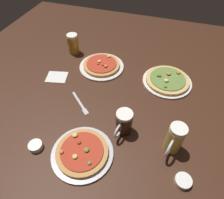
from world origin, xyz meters
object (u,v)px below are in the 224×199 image
at_px(pizza_plate_near, 82,152).
at_px(pizza_plate_far, 167,80).
at_px(beer_mug_pale, 73,44).
at_px(ramekin_butter, 36,146).
at_px(napkin_folded, 57,77).
at_px(beer_mug_amber, 174,139).
at_px(ramekin_sauce, 183,181).
at_px(fork_left, 80,103).
at_px(beer_mug_dark, 124,123).
at_px(pizza_plate_side, 102,65).

bearing_deg(pizza_plate_near, pizza_plate_far, 63.12).
height_order(pizza_plate_near, pizza_plate_far, pizza_plate_far).
bearing_deg(beer_mug_pale, pizza_plate_near, -62.37).
height_order(beer_mug_pale, ramekin_butter, beer_mug_pale).
distance_m(ramekin_butter, napkin_folded, 0.53).
bearing_deg(beer_mug_amber, ramekin_sauce, -65.90).
bearing_deg(pizza_plate_far, pizza_plate_near, -116.88).
bearing_deg(fork_left, beer_mug_amber, -13.64).
xyz_separation_m(ramekin_butter, napkin_folded, (-0.16, 0.51, -0.01)).
height_order(pizza_plate_near, fork_left, pizza_plate_near).
height_order(pizza_plate_near, ramekin_butter, pizza_plate_near).
bearing_deg(beer_mug_pale, beer_mug_dark, -46.27).
relative_size(beer_mug_dark, napkin_folded, 1.02).
xyz_separation_m(beer_mug_dark, beer_mug_pale, (-0.56, 0.58, 0.01)).
xyz_separation_m(pizza_plate_near, pizza_plate_far, (0.33, 0.64, 0.00)).
bearing_deg(pizza_plate_side, ramekin_butter, -97.78).
relative_size(beer_mug_amber, napkin_folded, 1.24).
bearing_deg(beer_mug_dark, fork_left, 160.52).
xyz_separation_m(pizza_plate_far, beer_mug_dark, (-0.17, -0.45, 0.05)).
xyz_separation_m(beer_mug_amber, beer_mug_pale, (-0.81, 0.61, -0.01)).
height_order(beer_mug_dark, beer_mug_pale, beer_mug_pale).
bearing_deg(beer_mug_dark, napkin_folded, 153.18).
relative_size(beer_mug_dark, beer_mug_amber, 0.82).
xyz_separation_m(pizza_plate_near, napkin_folded, (-0.39, 0.47, -0.01)).
distance_m(pizza_plate_far, ramekin_sauce, 0.65).
distance_m(pizza_plate_near, fork_left, 0.33).
distance_m(pizza_plate_far, pizza_plate_side, 0.46).
height_order(pizza_plate_side, ramekin_butter, pizza_plate_side).
xyz_separation_m(pizza_plate_far, fork_left, (-0.47, -0.35, -0.01)).
height_order(beer_mug_dark, ramekin_sauce, beer_mug_dark).
bearing_deg(beer_mug_amber, beer_mug_dark, 173.54).
bearing_deg(napkin_folded, ramekin_butter, -72.60).
relative_size(pizza_plate_far, ramekin_sauce, 4.33).
xyz_separation_m(beer_mug_amber, fork_left, (-0.55, 0.13, -0.08)).
distance_m(pizza_plate_near, ramekin_sauce, 0.47).
relative_size(beer_mug_pale, fork_left, 0.92).
bearing_deg(ramekin_butter, beer_mug_amber, 17.51).
relative_size(ramekin_sauce, ramekin_butter, 1.07).
bearing_deg(beer_mug_pale, beer_mug_amber, -37.03).
relative_size(pizza_plate_near, pizza_plate_side, 0.96).
distance_m(pizza_plate_side, napkin_folded, 0.32).
relative_size(pizza_plate_side, beer_mug_amber, 1.86).
xyz_separation_m(pizza_plate_near, ramekin_sauce, (0.47, 0.01, -0.00)).
height_order(pizza_plate_far, beer_mug_dark, beer_mug_dark).
relative_size(pizza_plate_far, fork_left, 1.95).
bearing_deg(pizza_plate_far, ramekin_butter, -129.40).
bearing_deg(ramekin_butter, beer_mug_dark, 30.85).
bearing_deg(napkin_folded, pizza_plate_side, 37.51).
xyz_separation_m(ramekin_sauce, ramekin_butter, (-0.71, -0.05, 0.00)).
relative_size(beer_mug_dark, beer_mug_pale, 0.92).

